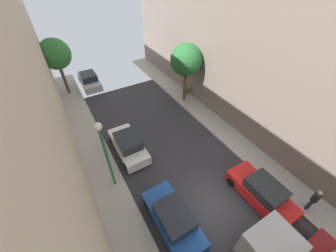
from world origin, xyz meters
The scene contains 11 objects.
ground centered at (0.00, 0.00, 0.00)m, with size 32.00×32.00×0.00m, color #2D2D33.
sidewalk_right centered at (5.00, 0.00, 0.07)m, with size 2.00×44.00×0.15m, color #A8A399.
parked_car_left_1 centered at (-2.70, 0.33, 0.72)m, with size 1.78×4.20×1.57m.
parked_car_left_2 centered at (-2.70, 6.67, 0.72)m, with size 1.78×4.20×1.57m.
parked_car_left_3 centered at (-2.70, 18.15, 0.72)m, with size 1.78×4.20×1.57m.
parked_car_right_2 centered at (2.70, -1.02, 0.72)m, with size 1.78×4.20×1.57m.
pedestrian centered at (4.59, -2.90, 1.07)m, with size 0.40×0.36×1.72m.
street_tree_1 centered at (4.76, 10.35, 4.28)m, with size 2.87×2.87×5.60m.
street_tree_2 centered at (-5.07, 17.72, 4.28)m, with size 2.87×2.87×5.60m.
potted_plant_1 centered at (5.58, 11.10, 0.63)m, with size 0.53×0.53×0.84m.
lamp_post centered at (-4.60, 4.46, 3.55)m, with size 0.44×0.44×5.11m.
Camera 1 is at (-5.40, -3.71, 11.57)m, focal length 21.48 mm.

